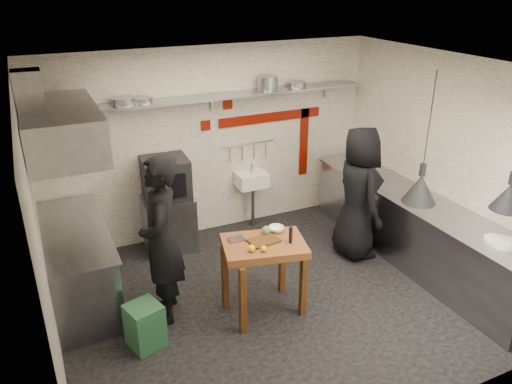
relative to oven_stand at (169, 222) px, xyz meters
name	(u,v)px	position (x,y,z in m)	size (l,w,h in m)	color
floor	(276,298)	(0.82, -1.80, -0.40)	(5.00, 5.00, 0.00)	black
ceiling	(280,69)	(0.82, -1.80, 2.40)	(5.00, 5.00, 0.00)	beige
wall_back	(212,143)	(0.82, 0.30, 1.00)	(5.00, 0.04, 2.80)	white
wall_front	(402,295)	(0.82, -3.90, 1.00)	(5.00, 0.04, 2.80)	white
wall_left	(39,241)	(-1.68, -1.80, 1.00)	(0.04, 4.20, 2.80)	white
wall_right	(446,162)	(3.32, -1.80, 1.00)	(0.04, 4.20, 2.80)	white
red_band_horiz	(271,117)	(1.77, 0.28, 1.28)	(1.70, 0.02, 0.14)	#6F0F03
red_band_vert	(304,142)	(2.37, 0.28, 0.80)	(0.14, 0.02, 1.10)	#6F0F03
red_tile_a	(228,104)	(1.07, 0.28, 1.55)	(0.14, 0.02, 0.14)	#6F0F03
red_tile_b	(206,125)	(0.72, 0.28, 1.28)	(0.14, 0.02, 0.14)	#6F0F03
back_shelf	(215,97)	(0.82, 0.12, 1.72)	(4.60, 0.34, 0.04)	gray
shelf_bracket_left	(71,116)	(-1.08, 0.27, 1.62)	(0.04, 0.06, 0.24)	gray
shelf_bracket_mid	(212,102)	(0.82, 0.27, 1.62)	(0.04, 0.06, 0.24)	gray
shelf_bracket_right	(325,89)	(2.72, 0.27, 1.62)	(0.04, 0.06, 0.24)	gray
pan_far_left	(123,101)	(-0.44, 0.12, 1.79)	(0.30, 0.30, 0.09)	gray
pan_mid_left	(143,100)	(-0.19, 0.12, 1.78)	(0.27, 0.27, 0.07)	gray
stock_pot	(268,83)	(1.63, 0.12, 1.84)	(0.29, 0.29, 0.20)	gray
pan_right	(297,84)	(2.11, 0.12, 1.78)	(0.29, 0.29, 0.08)	gray
oven_stand	(169,222)	(0.00, 0.00, 0.00)	(0.69, 0.63, 0.80)	gray
combi_oven	(166,178)	(0.00, -0.03, 0.69)	(0.61, 0.57, 0.58)	black
oven_door	(170,186)	(-0.03, -0.29, 0.69)	(0.54, 0.03, 0.46)	#6F0F03
oven_glass	(173,187)	(0.00, -0.35, 0.69)	(0.36, 0.02, 0.34)	black
hand_sink	(252,180)	(1.37, 0.12, 0.38)	(0.46, 0.34, 0.22)	white
sink_tap	(251,169)	(1.37, 0.12, 0.56)	(0.03, 0.03, 0.14)	gray
sink_drain	(253,206)	(1.37, 0.08, -0.06)	(0.06, 0.06, 0.66)	gray
utensil_rail	(248,144)	(1.37, 0.26, 0.92)	(0.02, 0.02, 0.90)	gray
counter_right	(416,231)	(2.97, -1.80, 0.05)	(0.70, 3.80, 0.90)	gray
counter_right_top	(420,200)	(2.97, -1.80, 0.52)	(0.76, 3.90, 0.03)	gray
plate_stack	(503,243)	(2.94, -3.13, 0.56)	(0.27, 0.27, 0.07)	white
small_bowl_right	(493,239)	(2.92, -3.02, 0.56)	(0.20, 0.20, 0.05)	white
counter_left	(79,265)	(-1.33, -0.75, 0.05)	(0.70, 1.90, 0.90)	gray
counter_left_top	(73,231)	(-1.33, -0.75, 0.52)	(0.76, 2.00, 0.03)	gray
extractor_hood	(61,129)	(-1.28, -0.75, 1.75)	(0.78, 1.60, 0.50)	gray
hood_duct	(29,94)	(-1.53, -0.75, 2.15)	(0.28, 0.28, 0.50)	gray
green_bin	(145,326)	(-0.83, -1.95, -0.15)	(0.34, 0.34, 0.50)	#245737
prep_table	(264,277)	(0.58, -1.94, 0.06)	(0.92, 0.64, 0.92)	brown
cutting_board	(264,241)	(0.58, -1.92, 0.53)	(0.33, 0.23, 0.03)	#542E14
pepper_mill	(291,235)	(0.85, -2.07, 0.62)	(0.04, 0.04, 0.20)	black
lemon_a	(252,248)	(0.37, -2.06, 0.56)	(0.08, 0.08, 0.08)	yellow
lemon_b	(264,249)	(0.49, -2.12, 0.56)	(0.07, 0.07, 0.07)	yellow
veg_ball	(266,231)	(0.68, -1.78, 0.57)	(0.11, 0.11, 0.11)	#588136
steel_tray	(236,239)	(0.32, -1.76, 0.54)	(0.18, 0.12, 0.03)	gray
bowl	(276,229)	(0.83, -1.76, 0.55)	(0.18, 0.18, 0.06)	white
heat_lamp_near	(427,139)	(2.23, -2.50, 1.67)	(0.38, 0.38, 1.47)	black
chef_left	(161,241)	(-0.48, -1.53, 0.59)	(0.72, 0.47, 1.97)	black
chef_right	(358,193)	(2.33, -1.28, 0.53)	(0.91, 0.59, 1.87)	black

